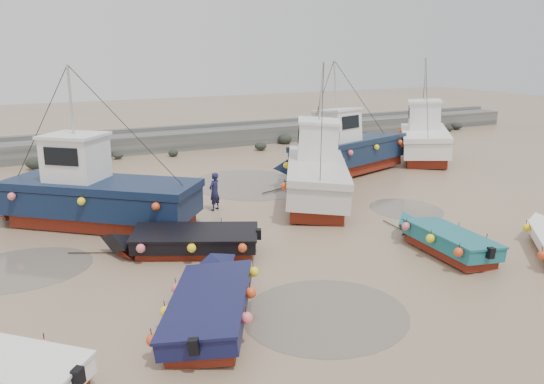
{
  "coord_description": "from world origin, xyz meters",
  "views": [
    {
      "loc": [
        -10.1,
        -13.72,
        6.88
      ],
      "look_at": [
        -1.28,
        4.24,
        1.4
      ],
      "focal_mm": 35.0,
      "sensor_mm": 36.0,
      "label": 1
    }
  ],
  "objects_px": {
    "cabin_boat_2": "(344,151)",
    "cabin_boat_3": "(425,137)",
    "dinghy_2": "(442,236)",
    "person": "(215,210)",
    "cabin_boat_0": "(88,193)",
    "dinghy_1": "(214,299)",
    "cabin_boat_1": "(314,171)",
    "dinghy_4": "(185,239)"
  },
  "relations": [
    {
      "from": "dinghy_4",
      "to": "person",
      "type": "bearing_deg",
      "value": -6.46
    },
    {
      "from": "cabin_boat_0",
      "to": "cabin_boat_3",
      "type": "relative_size",
      "value": 1.09
    },
    {
      "from": "dinghy_2",
      "to": "cabin_boat_0",
      "type": "height_order",
      "value": "cabin_boat_0"
    },
    {
      "from": "dinghy_2",
      "to": "cabin_boat_1",
      "type": "height_order",
      "value": "cabin_boat_1"
    },
    {
      "from": "cabin_boat_3",
      "to": "cabin_boat_2",
      "type": "bearing_deg",
      "value": -129.46
    },
    {
      "from": "cabin_boat_0",
      "to": "cabin_boat_3",
      "type": "distance_m",
      "value": 21.67
    },
    {
      "from": "cabin_boat_2",
      "to": "cabin_boat_3",
      "type": "bearing_deg",
      "value": -94.98
    },
    {
      "from": "dinghy_1",
      "to": "person",
      "type": "height_order",
      "value": "dinghy_1"
    },
    {
      "from": "dinghy_1",
      "to": "cabin_boat_2",
      "type": "distance_m",
      "value": 17.31
    },
    {
      "from": "dinghy_1",
      "to": "cabin_boat_2",
      "type": "height_order",
      "value": "cabin_boat_2"
    },
    {
      "from": "dinghy_1",
      "to": "cabin_boat_1",
      "type": "bearing_deg",
      "value": 74.8
    },
    {
      "from": "dinghy_2",
      "to": "cabin_boat_0",
      "type": "relative_size",
      "value": 0.63
    },
    {
      "from": "cabin_boat_1",
      "to": "person",
      "type": "xyz_separation_m",
      "value": [
        -4.87,
        0.22,
        -1.32
      ]
    },
    {
      "from": "dinghy_1",
      "to": "cabin_boat_0",
      "type": "bearing_deg",
      "value": 128.97
    },
    {
      "from": "dinghy_1",
      "to": "cabin_boat_3",
      "type": "relative_size",
      "value": 0.75
    },
    {
      "from": "dinghy_1",
      "to": "cabin_boat_0",
      "type": "distance_m",
      "value": 9.55
    },
    {
      "from": "dinghy_4",
      "to": "cabin_boat_3",
      "type": "xyz_separation_m",
      "value": [
        18.7,
        9.13,
        0.82
      ]
    },
    {
      "from": "dinghy_2",
      "to": "cabin_boat_0",
      "type": "xyz_separation_m",
      "value": [
        -10.58,
        8.39,
        0.77
      ]
    },
    {
      "from": "cabin_boat_1",
      "to": "cabin_boat_2",
      "type": "xyz_separation_m",
      "value": [
        3.98,
        3.45,
        0.01
      ]
    },
    {
      "from": "cabin_boat_2",
      "to": "cabin_boat_1",
      "type": "bearing_deg",
      "value": 113.57
    },
    {
      "from": "dinghy_2",
      "to": "cabin_boat_1",
      "type": "xyz_separation_m",
      "value": [
        -0.53,
        7.84,
        0.77
      ]
    },
    {
      "from": "dinghy_2",
      "to": "cabin_boat_1",
      "type": "relative_size",
      "value": 0.57
    },
    {
      "from": "dinghy_4",
      "to": "cabin_boat_2",
      "type": "xyz_separation_m",
      "value": [
        11.54,
        7.56,
        0.79
      ]
    },
    {
      "from": "dinghy_1",
      "to": "dinghy_2",
      "type": "relative_size",
      "value": 1.08
    },
    {
      "from": "cabin_boat_2",
      "to": "person",
      "type": "xyz_separation_m",
      "value": [
        -8.86,
        -3.23,
        -1.32
      ]
    },
    {
      "from": "cabin_boat_0",
      "to": "cabin_boat_3",
      "type": "height_order",
      "value": "same"
    },
    {
      "from": "dinghy_4",
      "to": "person",
      "type": "xyz_separation_m",
      "value": [
        2.68,
        4.33,
        -0.54
      ]
    },
    {
      "from": "dinghy_4",
      "to": "person",
      "type": "distance_m",
      "value": 5.12
    },
    {
      "from": "dinghy_1",
      "to": "cabin_boat_2",
      "type": "xyz_separation_m",
      "value": [
        12.2,
        12.25,
        0.79
      ]
    },
    {
      "from": "dinghy_1",
      "to": "cabin_boat_1",
      "type": "xyz_separation_m",
      "value": [
        8.22,
        8.8,
        0.78
      ]
    },
    {
      "from": "dinghy_2",
      "to": "cabin_boat_2",
      "type": "distance_m",
      "value": 11.84
    },
    {
      "from": "cabin_boat_0",
      "to": "cabin_boat_2",
      "type": "distance_m",
      "value": 14.33
    },
    {
      "from": "cabin_boat_1",
      "to": "cabin_boat_3",
      "type": "bearing_deg",
      "value": 53.21
    },
    {
      "from": "cabin_boat_0",
      "to": "cabin_boat_3",
      "type": "bearing_deg",
      "value": -38.88
    },
    {
      "from": "dinghy_1",
      "to": "cabin_boat_1",
      "type": "height_order",
      "value": "cabin_boat_1"
    },
    {
      "from": "dinghy_4",
      "to": "cabin_boat_1",
      "type": "distance_m",
      "value": 8.63
    },
    {
      "from": "cabin_boat_0",
      "to": "person",
      "type": "distance_m",
      "value": 5.35
    },
    {
      "from": "dinghy_2",
      "to": "cabin_boat_2",
      "type": "bearing_deg",
      "value": 76.43
    },
    {
      "from": "dinghy_4",
      "to": "cabin_boat_2",
      "type": "relative_size",
      "value": 0.6
    },
    {
      "from": "dinghy_2",
      "to": "person",
      "type": "distance_m",
      "value": 9.73
    },
    {
      "from": "dinghy_4",
      "to": "cabin_boat_1",
      "type": "relative_size",
      "value": 0.63
    },
    {
      "from": "dinghy_4",
      "to": "cabin_boat_3",
      "type": "height_order",
      "value": "cabin_boat_3"
    }
  ]
}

